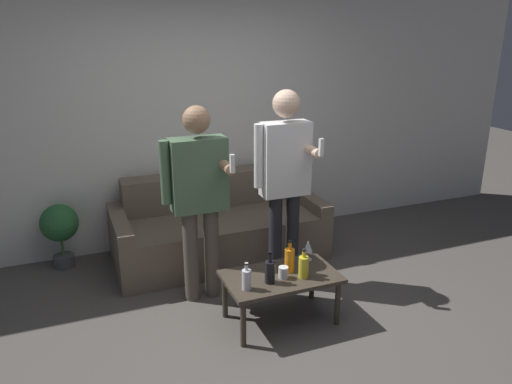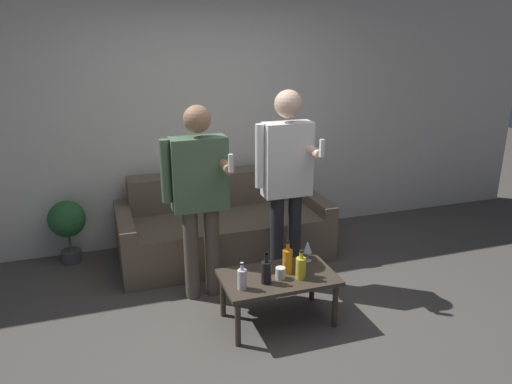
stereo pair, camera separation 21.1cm
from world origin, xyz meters
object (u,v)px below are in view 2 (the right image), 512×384
Objects in this scene: couch at (223,227)px; coffee_table at (278,281)px; person_standing_left at (199,190)px; person_standing_right at (286,173)px; bottle_orange at (301,267)px.

coffee_table is at bearing -86.11° from couch.
person_standing_right reaches higher than person_standing_left.
couch is 1.45m from bottle_orange.
person_standing_right is at bearing -1.15° from person_standing_left.
bottle_orange is at bearing -80.66° from couch.
couch is 1.33m from coffee_table.
couch is 2.33× the size of coffee_table.
bottle_orange is at bearing -33.27° from coffee_table.
person_standing_right is (0.28, 0.57, 0.68)m from coffee_table.
couch is 1.12m from person_standing_right.
bottle_orange is 0.86m from person_standing_right.
coffee_table is 0.93m from person_standing_right.
person_standing_right is (0.14, 0.66, 0.54)m from bottle_orange.
couch is at bearing 62.87° from person_standing_left.
person_standing_right is at bearing -63.99° from couch.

